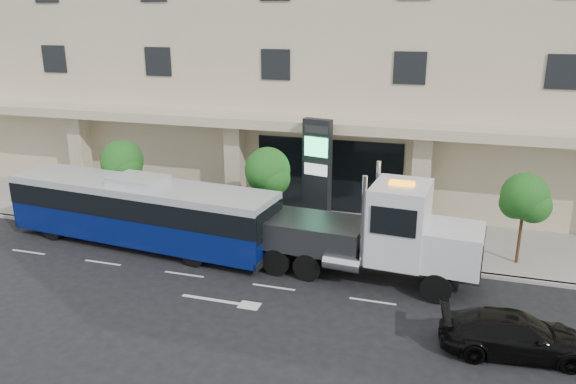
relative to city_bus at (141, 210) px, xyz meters
name	(u,v)px	position (x,y,z in m)	size (l,w,h in m)	color
ground	(285,272)	(7.39, -0.89, -1.72)	(120.00, 120.00, 0.00)	black
sidewalk	(314,230)	(7.39, 4.11, -1.65)	(120.00, 6.00, 0.15)	gray
curb	(298,252)	(7.39, 1.11, -1.65)	(120.00, 0.30, 0.15)	gray
convention_center	(358,24)	(7.39, 14.53, 8.25)	(60.00, 17.60, 20.00)	#C2B092
tree_left	(123,164)	(-2.58, 2.70, 1.39)	(2.27, 2.20, 4.22)	#422B19
tree_mid	(268,173)	(5.42, 2.70, 1.54)	(2.28, 2.20, 4.38)	#422B19
tree_right	(525,200)	(16.92, 2.70, 1.31)	(2.10, 2.00, 4.04)	#422B19
city_bus	(141,210)	(0.00, 0.00, 0.00)	(13.55, 4.09, 3.38)	black
tow_truck	(376,235)	(11.13, -0.43, 0.23)	(10.44, 3.20, 4.74)	#2D3033
black_sedan	(516,335)	(16.30, -4.52, -1.03)	(1.93, 4.76, 1.38)	black
signage_pylon	(317,175)	(7.51, 4.00, 1.29)	(1.47, 0.80, 5.62)	black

